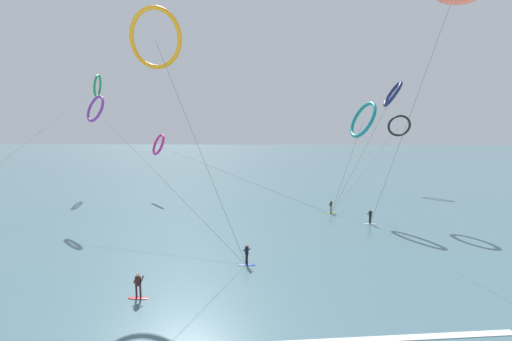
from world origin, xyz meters
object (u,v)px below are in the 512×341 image
surfer_crimson (138,287)px  kite_navy (393,94)px  surfer_ivory (370,218)px  kite_violet (96,109)px  surfer_cobalt (247,256)px  kite_charcoal (399,126)px  kite_emerald (97,86)px  kite_magenta (159,145)px  kite_teal (363,120)px  surfer_lime (331,208)px  kite_amber (155,38)px

surfer_crimson → kite_navy: size_ratio=0.10×
surfer_ivory → kite_violet: kite_violet is taller
surfer_cobalt → kite_charcoal: 45.80m
kite_emerald → kite_charcoal: size_ratio=2.20×
kite_magenta → kite_teal: size_ratio=1.91×
kite_teal → surfer_ivory: bearing=-16.9°
surfer_crimson → surfer_cobalt: same height
surfer_cobalt → kite_charcoal: kite_charcoal is taller
kite_emerald → kite_violet: (9.54, -21.09, -5.02)m
surfer_lime → kite_navy: size_ratio=0.10×
surfer_crimson → kite_emerald: 52.33m
surfer_crimson → surfer_lime: (16.10, 23.56, 0.00)m
surfer_cobalt → kite_emerald: size_ratio=0.04×
surfer_ivory → kite_navy: bearing=-40.6°
kite_navy → surfer_cobalt: bearing=-35.8°
surfer_ivory → surfer_cobalt: (-13.08, -12.66, 0.00)m
surfer_ivory → surfer_crimson: 27.01m
surfer_crimson → kite_navy: bearing=-123.5°
kite_violet → kite_charcoal: size_ratio=1.00×
kite_emerald → surfer_cobalt: bearing=26.8°
kite_violet → kite_navy: bearing=44.5°
surfer_crimson → kite_teal: (19.83, 24.06, 10.95)m
kite_emerald → kite_amber: bearing=21.6°
kite_charcoal → kite_navy: bearing=-79.1°
kite_amber → kite_charcoal: 46.69m
surfer_ivory → surfer_lime: bearing=23.5°
kite_charcoal → kite_teal: (-11.09, -19.23, 0.69)m
kite_emerald → kite_teal: kite_emerald is taller
surfer_cobalt → kite_violet: kite_violet is taller
surfer_lime → kite_charcoal: (14.82, 19.73, 10.27)m
kite_navy → kite_violet: bearing=-79.5°
kite_charcoal → kite_violet: bearing=-122.0°
kite_violet → kite_teal: size_ratio=1.53×
surfer_cobalt → kite_teal: 25.03m
surfer_crimson → kite_amber: size_ratio=0.08×
kite_magenta → kite_amber: size_ratio=1.26×
surfer_crimson → surfer_lime: size_ratio=1.00×
kite_violet → kite_navy: size_ratio=1.28×
kite_teal → kite_navy: (4.39, 2.79, 3.34)m
surfer_lime → kite_emerald: (-38.68, 20.36, 17.30)m
kite_amber → surfer_ivory: bearing=-142.3°
kite_emerald → kite_charcoal: 53.97m
kite_violet → kite_navy: 37.54m
surfer_crimson → surfer_cobalt: (6.56, 5.90, 0.00)m
surfer_cobalt → kite_teal: bearing=-57.4°
surfer_crimson → kite_teal: size_ratio=0.12×
surfer_lime → surfer_cobalt: 20.08m
kite_magenta → kite_emerald: bearing=-161.0°
kite_charcoal → kite_navy: kite_navy is taller
surfer_lime → kite_teal: size_ratio=0.12×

